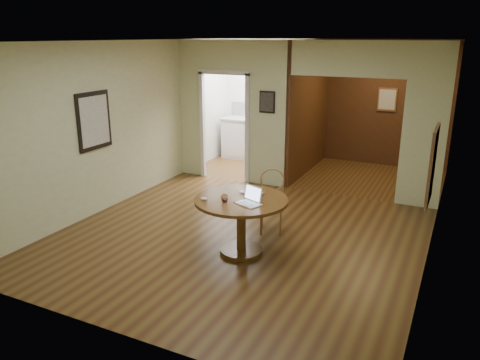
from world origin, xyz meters
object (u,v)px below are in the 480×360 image
at_px(dining_table, 241,213).
at_px(open_laptop, 251,199).
at_px(closed_laptop, 250,194).
at_px(chair, 272,197).

xyz_separation_m(dining_table, open_laptop, (0.18, -0.09, 0.26)).
xyz_separation_m(open_laptop, closed_laptop, (-0.14, 0.28, -0.05)).
xyz_separation_m(chair, open_laptop, (0.11, -0.96, 0.30)).
bearing_deg(chair, open_laptop, -104.02).
height_order(dining_table, open_laptop, open_laptop).
relative_size(open_laptop, closed_laptop, 1.06).
xyz_separation_m(dining_table, chair, (0.07, 0.88, -0.05)).
distance_m(chair, open_laptop, 1.02).
height_order(dining_table, closed_laptop, closed_laptop).
bearing_deg(closed_laptop, dining_table, -101.49).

